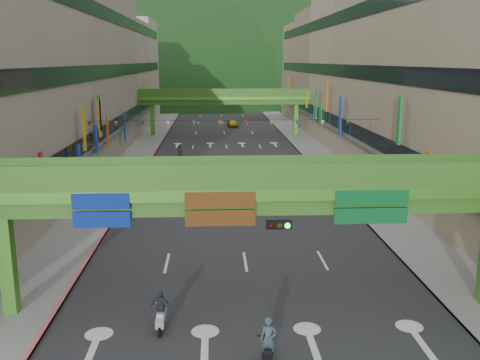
{
  "coord_description": "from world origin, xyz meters",
  "views": [
    {
      "loc": [
        -1.76,
        -16.94,
        11.36
      ],
      "look_at": [
        0.0,
        18.0,
        3.5
      ],
      "focal_mm": 40.0,
      "sensor_mm": 36.0,
      "label": 1
    }
  ],
  "objects_px": {
    "scooter_rider_mid": "(280,169)",
    "pedestrian_red": "(339,177)",
    "car_silver": "(193,170)",
    "car_yellow": "(232,123)",
    "scooter_rider_near": "(268,345)",
    "overpass_near": "(276,205)"
  },
  "relations": [
    {
      "from": "overpass_near",
      "to": "scooter_rider_mid",
      "type": "relative_size",
      "value": 13.63
    },
    {
      "from": "scooter_rider_mid",
      "to": "pedestrian_red",
      "type": "bearing_deg",
      "value": -27.23
    },
    {
      "from": "overpass_near",
      "to": "car_yellow",
      "type": "xyz_separation_m",
      "value": [
        0.64,
        70.27,
        -4.56
      ]
    },
    {
      "from": "scooter_rider_mid",
      "to": "pedestrian_red",
      "type": "xyz_separation_m",
      "value": [
        5.19,
        -2.67,
        -0.24
      ]
    },
    {
      "from": "pedestrian_red",
      "to": "scooter_rider_near",
      "type": "bearing_deg",
      "value": -120.74
    },
    {
      "from": "scooter_rider_mid",
      "to": "car_silver",
      "type": "height_order",
      "value": "scooter_rider_mid"
    },
    {
      "from": "car_yellow",
      "to": "overpass_near",
      "type": "bearing_deg",
      "value": -99.39
    },
    {
      "from": "pedestrian_red",
      "to": "car_yellow",
      "type": "bearing_deg",
      "value": 87.67
    },
    {
      "from": "car_silver",
      "to": "car_yellow",
      "type": "height_order",
      "value": "car_silver"
    },
    {
      "from": "car_silver",
      "to": "pedestrian_red",
      "type": "distance_m",
      "value": 14.28
    },
    {
      "from": "scooter_rider_near",
      "to": "car_silver",
      "type": "relative_size",
      "value": 0.44
    },
    {
      "from": "overpass_near",
      "to": "scooter_rider_near",
      "type": "bearing_deg",
      "value": -99.57
    },
    {
      "from": "scooter_rider_near",
      "to": "car_yellow",
      "type": "bearing_deg",
      "value": 88.96
    },
    {
      "from": "scooter_rider_near",
      "to": "car_silver",
      "type": "distance_m",
      "value": 34.15
    },
    {
      "from": "scooter_rider_mid",
      "to": "pedestrian_red",
      "type": "height_order",
      "value": "scooter_rider_mid"
    },
    {
      "from": "scooter_rider_near",
      "to": "pedestrian_red",
      "type": "relative_size",
      "value": 1.26
    },
    {
      "from": "scooter_rider_mid",
      "to": "pedestrian_red",
      "type": "relative_size",
      "value": 1.26
    },
    {
      "from": "car_silver",
      "to": "car_yellow",
      "type": "xyz_separation_m",
      "value": [
        5.37,
        40.65,
        -0.13
      ]
    },
    {
      "from": "car_silver",
      "to": "car_yellow",
      "type": "distance_m",
      "value": 41.01
    },
    {
      "from": "car_yellow",
      "to": "pedestrian_red",
      "type": "bearing_deg",
      "value": -88.43
    },
    {
      "from": "car_yellow",
      "to": "pedestrian_red",
      "type": "height_order",
      "value": "pedestrian_red"
    },
    {
      "from": "scooter_rider_mid",
      "to": "car_silver",
      "type": "bearing_deg",
      "value": 169.55
    }
  ]
}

